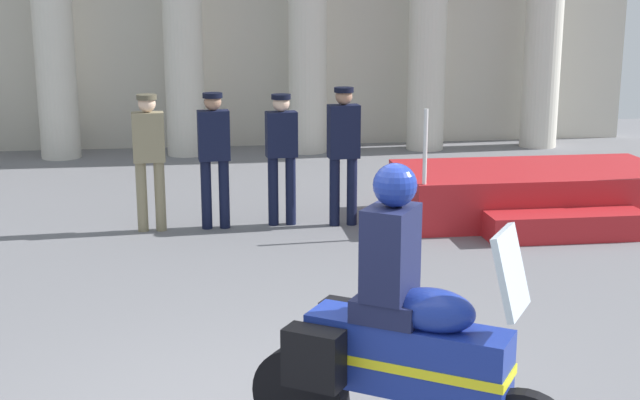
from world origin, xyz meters
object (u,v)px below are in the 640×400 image
at_px(officer_in_row_1, 214,149).
at_px(officer_in_row_3, 344,145).
at_px(officer_in_row_0, 149,151).
at_px(motorcycle_with_rider, 396,343).
at_px(officer_in_row_2, 282,149).
at_px(reviewing_stand, 534,194).

height_order(officer_in_row_1, officer_in_row_3, officer_in_row_3).
bearing_deg(officer_in_row_3, officer_in_row_0, -5.34).
relative_size(officer_in_row_0, motorcycle_with_rider, 0.89).
height_order(officer_in_row_0, officer_in_row_3, officer_in_row_3).
xyz_separation_m(officer_in_row_1, officer_in_row_2, (0.83, 0.06, -0.02)).
bearing_deg(officer_in_row_0, motorcycle_with_rider, 102.81).
bearing_deg(officer_in_row_3, motorcycle_with_rider, 79.69).
bearing_deg(officer_in_row_1, officer_in_row_2, -179.92).
relative_size(officer_in_row_2, motorcycle_with_rider, 0.87).
distance_m(officer_in_row_1, officer_in_row_3, 1.60).
xyz_separation_m(officer_in_row_0, officer_in_row_1, (0.78, 0.02, 0.00)).
distance_m(officer_in_row_0, officer_in_row_3, 2.38).
relative_size(officer_in_row_1, officer_in_row_3, 0.97).
xyz_separation_m(reviewing_stand, motorcycle_with_rider, (-3.12, -5.76, 0.48)).
bearing_deg(reviewing_stand, officer_in_row_1, 179.68).
height_order(officer_in_row_2, motorcycle_with_rider, motorcycle_with_rider).
height_order(officer_in_row_0, officer_in_row_2, officer_in_row_0).
distance_m(officer_in_row_0, officer_in_row_2, 1.62).
bearing_deg(officer_in_row_3, reviewing_stand, 176.48).
bearing_deg(officer_in_row_1, motorcycle_with_rider, 95.44).
distance_m(officer_in_row_0, motorcycle_with_rider, 6.04).
bearing_deg(officer_in_row_3, officer_in_row_2, -13.55).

